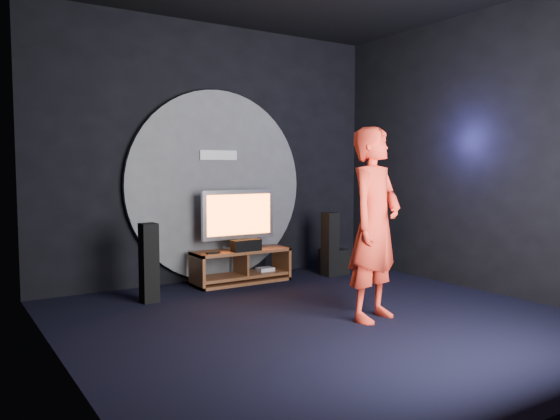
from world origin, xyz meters
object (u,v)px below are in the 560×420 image
object	(u,v)px
media_console	(242,268)
tower_speaker_left	(149,263)
player	(375,224)
tv	(238,217)
tower_speaker_right	(330,244)
subwoofer	(334,262)

from	to	relation	value
media_console	tower_speaker_left	size ratio (longest dim) A/B	1.46
media_console	player	world-z (taller)	player
tv	media_console	bearing A→B (deg)	-83.76
media_console	player	bearing A→B (deg)	-83.00
tv	tower_speaker_left	bearing A→B (deg)	-162.92
media_console	tower_speaker_left	bearing A→B (deg)	-165.54
tower_speaker_right	player	bearing A→B (deg)	-116.39
tower_speaker_left	subwoofer	bearing A→B (deg)	3.42
media_console	tower_speaker_left	xyz separation A→B (m)	(-1.41, -0.36, 0.26)
media_console	subwoofer	xyz separation A→B (m)	(1.43, -0.19, -0.01)
tower_speaker_left	tower_speaker_right	xyz separation A→B (m)	(2.69, 0.08, 0.00)
media_console	tv	bearing A→B (deg)	96.24
media_console	subwoofer	world-z (taller)	media_console
media_console	subwoofer	size ratio (longest dim) A/B	3.66
media_console	tower_speaker_right	world-z (taller)	tower_speaker_right
tv	tower_speaker_right	size ratio (longest dim) A/B	1.17
subwoofer	player	world-z (taller)	player
media_console	player	xyz separation A→B (m)	(0.28, -2.30, 0.78)
player	subwoofer	bearing A→B (deg)	43.72
tower_speaker_left	subwoofer	xyz separation A→B (m)	(2.83, 0.17, -0.27)
tower_speaker_left	subwoofer	world-z (taller)	tower_speaker_left
player	media_console	bearing A→B (deg)	79.23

